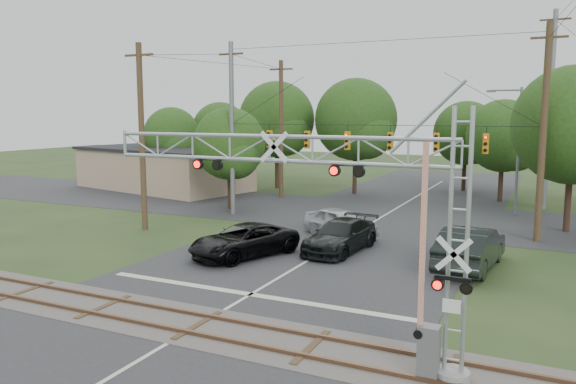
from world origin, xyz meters
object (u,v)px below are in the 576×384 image
at_px(car_dark, 341,236).
at_px(commercial_building, 163,168).
at_px(streetlight, 516,145).
at_px(traffic_signal_span, 383,134).
at_px(crossing_gantry, 336,205).
at_px(sedan_silver, 340,222).
at_px(pickup_black, 244,241).

distance_m(car_dark, commercial_building, 27.39).
bearing_deg(streetlight, traffic_signal_span, -131.19).
relative_size(crossing_gantry, sedan_silver, 2.37).
bearing_deg(streetlight, car_dark, -115.98).
distance_m(traffic_signal_span, pickup_black, 11.46).
bearing_deg(sedan_silver, crossing_gantry, -134.62).
xyz_separation_m(crossing_gantry, streetlight, (2.87, 26.16, 0.39)).
bearing_deg(streetlight, pickup_black, -122.09).
bearing_deg(commercial_building, traffic_signal_span, -7.92).
bearing_deg(pickup_black, car_dark, 58.59).
relative_size(crossing_gantry, streetlight, 1.29).
bearing_deg(crossing_gantry, car_dark, 109.44).
relative_size(pickup_black, streetlight, 0.65).
xyz_separation_m(crossing_gantry, traffic_signal_span, (-3.95, 18.36, 1.27)).
relative_size(pickup_black, car_dark, 1.03).
height_order(commercial_building, streetlight, streetlight).
height_order(sedan_silver, commercial_building, commercial_building).
bearing_deg(streetlight, commercial_building, 178.47).
distance_m(pickup_black, car_dark, 4.85).
xyz_separation_m(pickup_black, streetlight, (10.88, 17.35, 4.00)).
bearing_deg(commercial_building, car_dark, -21.13).
xyz_separation_m(crossing_gantry, sedan_silver, (-5.35, 14.99, -3.59)).
height_order(traffic_signal_span, car_dark, traffic_signal_span).
height_order(traffic_signal_span, commercial_building, traffic_signal_span).
relative_size(traffic_signal_span, car_dark, 3.57).
xyz_separation_m(pickup_black, car_dark, (3.86, 2.94, 0.01)).
xyz_separation_m(car_dark, sedan_silver, (-1.20, 3.24, 0.01)).
bearing_deg(traffic_signal_span, crossing_gantry, -77.84).
distance_m(sedan_silver, commercial_building, 24.68).
height_order(traffic_signal_span, streetlight, traffic_signal_span).
relative_size(sedan_silver, commercial_building, 0.27).
bearing_deg(car_dark, pickup_black, -137.05).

